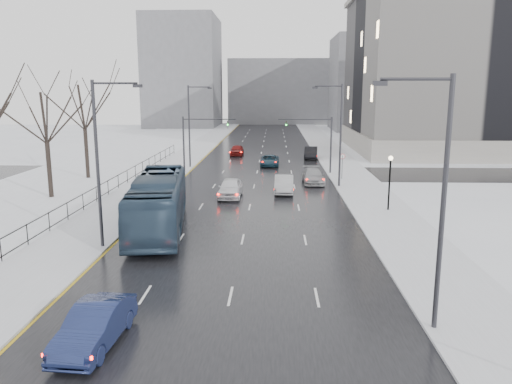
# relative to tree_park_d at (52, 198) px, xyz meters

# --- Properties ---
(road) EXTENTS (16.00, 150.00, 0.04)m
(road) POSITION_rel_tree_park_d_xyz_m (17.80, 26.00, 0.02)
(road) COLOR black
(road) RESTS_ON ground
(cross_road) EXTENTS (130.00, 10.00, 0.04)m
(cross_road) POSITION_rel_tree_park_d_xyz_m (17.80, 14.00, 0.02)
(cross_road) COLOR black
(cross_road) RESTS_ON ground
(sidewalk_left) EXTENTS (5.00, 150.00, 0.16)m
(sidewalk_left) POSITION_rel_tree_park_d_xyz_m (7.30, 26.00, 0.08)
(sidewalk_left) COLOR silver
(sidewalk_left) RESTS_ON ground
(sidewalk_right) EXTENTS (5.00, 150.00, 0.16)m
(sidewalk_right) POSITION_rel_tree_park_d_xyz_m (28.30, 26.00, 0.08)
(sidewalk_right) COLOR silver
(sidewalk_right) RESTS_ON ground
(park_strip) EXTENTS (14.00, 150.00, 0.12)m
(park_strip) POSITION_rel_tree_park_d_xyz_m (-2.20, 26.00, 0.06)
(park_strip) COLOR white
(park_strip) RESTS_ON ground
(tree_park_d) EXTENTS (8.75, 8.75, 12.50)m
(tree_park_d) POSITION_rel_tree_park_d_xyz_m (0.00, 0.00, 0.00)
(tree_park_d) COLOR black
(tree_park_d) RESTS_ON ground
(tree_park_e) EXTENTS (9.45, 9.45, 13.50)m
(tree_park_e) POSITION_rel_tree_park_d_xyz_m (-0.40, 10.00, 0.00)
(tree_park_e) COLOR black
(tree_park_e) RESTS_ON ground
(iron_fence) EXTENTS (0.06, 70.00, 1.30)m
(iron_fence) POSITION_rel_tree_park_d_xyz_m (4.80, -4.00, 0.91)
(iron_fence) COLOR black
(iron_fence) RESTS_ON sidewalk_left
(streetlight_r_near) EXTENTS (2.95, 0.25, 10.00)m
(streetlight_r_near) POSITION_rel_tree_park_d_xyz_m (25.97, -24.00, 5.62)
(streetlight_r_near) COLOR #2D2D33
(streetlight_r_near) RESTS_ON ground
(streetlight_r_mid) EXTENTS (2.95, 0.25, 10.00)m
(streetlight_r_mid) POSITION_rel_tree_park_d_xyz_m (25.97, 6.00, 5.62)
(streetlight_r_mid) COLOR #2D2D33
(streetlight_r_mid) RESTS_ON ground
(streetlight_l_near) EXTENTS (2.95, 0.25, 10.00)m
(streetlight_l_near) POSITION_rel_tree_park_d_xyz_m (9.63, -14.00, 5.62)
(streetlight_l_near) COLOR #2D2D33
(streetlight_l_near) RESTS_ON ground
(streetlight_l_far) EXTENTS (2.95, 0.25, 10.00)m
(streetlight_l_far) POSITION_rel_tree_park_d_xyz_m (9.63, 18.00, 5.62)
(streetlight_l_far) COLOR #2D2D33
(streetlight_l_far) RESTS_ON ground
(lamppost_r_mid) EXTENTS (0.36, 0.36, 4.28)m
(lamppost_r_mid) POSITION_rel_tree_park_d_xyz_m (28.80, -4.00, 2.94)
(lamppost_r_mid) COLOR black
(lamppost_r_mid) RESTS_ON sidewalk_right
(mast_signal_right) EXTENTS (6.10, 0.33, 6.50)m
(mast_signal_right) POSITION_rel_tree_park_d_xyz_m (25.13, 14.00, 4.11)
(mast_signal_right) COLOR #2D2D33
(mast_signal_right) RESTS_ON ground
(mast_signal_left) EXTENTS (6.10, 0.33, 6.50)m
(mast_signal_left) POSITION_rel_tree_park_d_xyz_m (10.47, 14.00, 4.11)
(mast_signal_left) COLOR #2D2D33
(mast_signal_left) RESTS_ON ground
(no_uturn_sign) EXTENTS (0.60, 0.06, 2.70)m
(no_uturn_sign) POSITION_rel_tree_park_d_xyz_m (27.00, 10.00, 2.30)
(no_uturn_sign) COLOR #2D2D33
(no_uturn_sign) RESTS_ON sidewalk_right
(civic_building) EXTENTS (41.00, 31.00, 24.80)m
(civic_building) POSITION_rel_tree_park_d_xyz_m (52.80, 38.00, 11.21)
(civic_building) COLOR gray
(civic_building) RESTS_ON ground
(bldg_far_right) EXTENTS (24.00, 20.00, 22.00)m
(bldg_far_right) POSITION_rel_tree_park_d_xyz_m (45.80, 81.00, 11.00)
(bldg_far_right) COLOR slate
(bldg_far_right) RESTS_ON ground
(bldg_far_left) EXTENTS (18.00, 22.00, 28.00)m
(bldg_far_left) POSITION_rel_tree_park_d_xyz_m (-4.20, 91.00, 14.00)
(bldg_far_left) COLOR slate
(bldg_far_left) RESTS_ON ground
(bldg_far_center) EXTENTS (30.00, 18.00, 18.00)m
(bldg_far_center) POSITION_rel_tree_park_d_xyz_m (21.80, 106.00, 9.00)
(bldg_far_center) COLOR slate
(bldg_far_center) RESTS_ON ground
(sedan_left_near) EXTENTS (1.98, 4.82, 1.55)m
(sedan_left_near) POSITION_rel_tree_park_d_xyz_m (13.16, -25.70, 0.82)
(sedan_left_near) COLOR navy
(sedan_left_near) RESTS_ON road
(bus) EXTENTS (4.98, 13.79, 3.76)m
(bus) POSITION_rel_tree_park_d_xyz_m (11.93, -9.88, 1.92)
(bus) COLOR #2D4258
(bus) RESTS_ON road
(sedan_center_near) EXTENTS (2.08, 5.00, 1.69)m
(sedan_center_near) POSITION_rel_tree_park_d_xyz_m (15.90, 0.78, 0.89)
(sedan_center_near) COLOR silver
(sedan_center_near) RESTS_ON road
(sedan_right_near) EXTENTS (1.84, 4.97, 1.63)m
(sedan_right_near) POSITION_rel_tree_park_d_xyz_m (20.71, 2.99, 0.85)
(sedan_right_near) COLOR #9B9C9F
(sedan_right_near) RESTS_ON road
(sedan_right_cross) EXTENTS (2.37, 4.95, 1.36)m
(sedan_right_cross) POSITION_rel_tree_park_d_xyz_m (19.20, 19.80, 0.72)
(sedan_right_cross) COLOR #173446
(sedan_right_cross) RESTS_ON road
(sedan_right_far) EXTENTS (2.22, 5.24, 1.51)m
(sedan_right_far) POSITION_rel_tree_park_d_xyz_m (23.79, 7.96, 0.79)
(sedan_right_far) COLOR #929396
(sedan_right_far) RESTS_ON road
(sedan_center_far) EXTENTS (1.88, 4.60, 1.56)m
(sedan_center_far) POSITION_rel_tree_park_d_xyz_m (14.30, 29.93, 0.82)
(sedan_center_far) COLOR maroon
(sedan_center_far) RESTS_ON road
(sedan_right_distant) EXTENTS (2.21, 5.20, 1.67)m
(sedan_right_distant) POSITION_rel_tree_park_d_xyz_m (24.88, 26.59, 0.87)
(sedan_right_distant) COLOR black
(sedan_right_distant) RESTS_ON road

